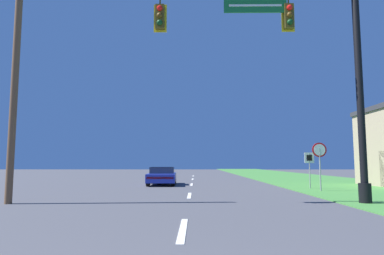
# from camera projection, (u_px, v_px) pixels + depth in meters

# --- Properties ---
(grass_verge_right) EXTENTS (10.00, 110.00, 0.04)m
(grass_verge_right) POSITION_uv_depth(u_px,v_px,m) (307.00, 179.00, 31.27)
(grass_verge_right) COLOR #428438
(grass_verge_right) RESTS_ON ground
(road_center_line) EXTENTS (0.16, 34.80, 0.01)m
(road_center_line) POSITION_uv_depth(u_px,v_px,m) (192.00, 185.00, 23.42)
(road_center_line) COLOR silver
(road_center_line) RESTS_ON ground
(signal_mast) EXTENTS (8.82, 0.47, 8.71)m
(signal_mast) POSITION_uv_depth(u_px,v_px,m) (305.00, 60.00, 12.86)
(signal_mast) COLOR black
(signal_mast) RESTS_ON grass_verge_right
(car_ahead) EXTENTS (1.99, 4.59, 1.19)m
(car_ahead) POSITION_uv_depth(u_px,v_px,m) (162.00, 176.00, 23.30)
(car_ahead) COLOR black
(car_ahead) RESTS_ON ground
(stop_sign) EXTENTS (0.76, 0.07, 2.50)m
(stop_sign) POSITION_uv_depth(u_px,v_px,m) (320.00, 156.00, 18.01)
(stop_sign) COLOR gray
(stop_sign) RESTS_ON grass_verge_right
(route_sign_post) EXTENTS (0.55, 0.06, 2.03)m
(route_sign_post) POSITION_uv_depth(u_px,v_px,m) (309.00, 162.00, 19.52)
(route_sign_post) COLOR gray
(route_sign_post) RESTS_ON grass_verge_right
(utility_pole_near) EXTENTS (1.80, 0.26, 9.57)m
(utility_pole_near) POSITION_uv_depth(u_px,v_px,m) (15.00, 70.00, 12.86)
(utility_pole_near) COLOR brown
(utility_pole_near) RESTS_ON ground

